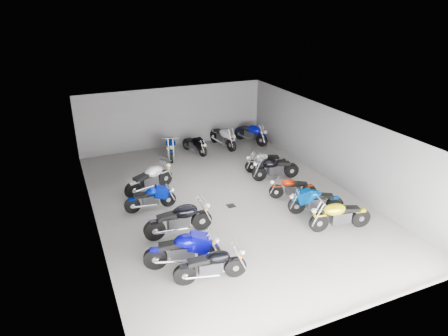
% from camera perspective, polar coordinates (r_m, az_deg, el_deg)
% --- Properties ---
extents(ground, '(14.00, 14.00, 0.00)m').
position_cam_1_polar(ground, '(16.04, 0.28, -4.65)').
color(ground, gray).
rests_on(ground, ground).
extents(wall_back, '(10.00, 0.10, 3.20)m').
position_cam_1_polar(wall_back, '(21.60, -7.22, 7.23)').
color(wall_back, slate).
rests_on(wall_back, ground).
extents(wall_left, '(0.10, 14.00, 3.20)m').
position_cam_1_polar(wall_left, '(14.28, -18.44, -2.47)').
color(wall_left, slate).
rests_on(wall_left, ground).
extents(wall_right, '(0.10, 14.00, 3.20)m').
position_cam_1_polar(wall_right, '(17.82, 15.21, 3.07)').
color(wall_right, slate).
rests_on(wall_right, ground).
extents(ceiling, '(10.00, 14.00, 0.04)m').
position_cam_1_polar(ceiling, '(14.80, 0.30, 6.42)').
color(ceiling, black).
rests_on(ceiling, wall_back).
extents(drain_grate, '(0.32, 0.32, 0.01)m').
position_cam_1_polar(drain_grate, '(15.64, 1.02, -5.42)').
color(drain_grate, black).
rests_on(drain_grate, ground).
extents(motorcycle_left_a, '(2.12, 0.55, 0.94)m').
position_cam_1_polar(motorcycle_left_a, '(11.65, -1.83, -13.71)').
color(motorcycle_left_a, black).
rests_on(motorcycle_left_a, ground).
extents(motorcycle_left_b, '(2.31, 0.73, 1.03)m').
position_cam_1_polar(motorcycle_left_b, '(12.21, -5.82, -11.58)').
color(motorcycle_left_b, black).
rests_on(motorcycle_left_b, ground).
extents(motorcycle_left_c, '(2.40, 0.47, 1.05)m').
position_cam_1_polar(motorcycle_left_c, '(13.69, -6.41, -7.34)').
color(motorcycle_left_c, black).
rests_on(motorcycle_left_c, ground).
extents(motorcycle_left_e, '(1.99, 0.40, 0.87)m').
position_cam_1_polar(motorcycle_left_e, '(15.44, -10.40, -4.25)').
color(motorcycle_left_e, black).
rests_on(motorcycle_left_e, ground).
extents(motorcycle_left_f, '(2.22, 1.05, 1.03)m').
position_cam_1_polar(motorcycle_left_f, '(16.81, -10.56, -1.56)').
color(motorcycle_left_f, black).
rests_on(motorcycle_left_f, ground).
extents(motorcycle_right_b, '(2.25, 0.63, 1.00)m').
position_cam_1_polar(motorcycle_right_b, '(14.48, 16.19, -6.51)').
color(motorcycle_right_b, black).
rests_on(motorcycle_right_b, ground).
extents(motorcycle_right_c, '(2.04, 0.82, 0.93)m').
position_cam_1_polar(motorcycle_right_c, '(15.32, 12.90, -4.58)').
color(motorcycle_right_c, black).
rests_on(motorcycle_right_c, ground).
extents(motorcycle_right_d, '(1.82, 0.85, 0.84)m').
position_cam_1_polar(motorcycle_right_d, '(16.26, 9.72, -2.78)').
color(motorcycle_right_d, black).
rests_on(motorcycle_right_d, ground).
extents(motorcycle_right_e, '(2.18, 0.54, 0.96)m').
position_cam_1_polar(motorcycle_right_e, '(17.79, 7.30, -0.04)').
color(motorcycle_right_e, black).
rests_on(motorcycle_right_e, ground).
extents(motorcycle_right_f, '(2.02, 0.50, 0.89)m').
position_cam_1_polar(motorcycle_right_f, '(18.58, 5.96, 0.94)').
color(motorcycle_right_f, black).
rests_on(motorcycle_right_f, ground).
extents(motorcycle_back_c, '(0.76, 2.31, 1.03)m').
position_cam_1_polar(motorcycle_back_c, '(20.28, -7.63, 3.04)').
color(motorcycle_back_c, black).
rests_on(motorcycle_back_c, ground).
extents(motorcycle_back_d, '(0.73, 1.88, 0.85)m').
position_cam_1_polar(motorcycle_back_d, '(20.70, -4.19, 3.34)').
color(motorcycle_back_d, black).
rests_on(motorcycle_back_d, ground).
extents(motorcycle_back_e, '(0.62, 2.36, 1.04)m').
position_cam_1_polar(motorcycle_back_e, '(21.49, -0.13, 4.45)').
color(motorcycle_back_e, black).
rests_on(motorcycle_back_e, ground).
extents(motorcycle_back_f, '(0.99, 2.23, 1.03)m').
position_cam_1_polar(motorcycle_back_f, '(22.17, 3.90, 4.98)').
color(motorcycle_back_f, black).
rests_on(motorcycle_back_f, ground).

